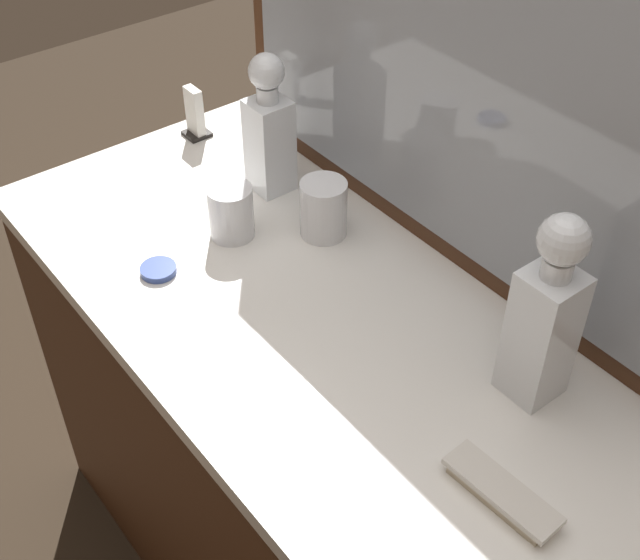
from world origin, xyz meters
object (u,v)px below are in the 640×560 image
at_px(porcelain_dish, 158,270).
at_px(napkin_holder, 195,116).
at_px(crystal_tumbler_front, 323,211).
at_px(silver_brush_center, 501,493).
at_px(crystal_decanter_front, 269,137).
at_px(crystal_tumbler_right, 231,214).
at_px(crystal_decanter_far_right, 543,326).

bearing_deg(porcelain_dish, napkin_holder, 140.00).
distance_m(crystal_tumbler_front, silver_brush_center, 0.62).
height_order(silver_brush_center, porcelain_dish, silver_brush_center).
bearing_deg(crystal_decanter_front, napkin_holder, -176.73).
relative_size(crystal_tumbler_right, silver_brush_center, 0.59).
bearing_deg(porcelain_dish, crystal_decanter_far_right, 28.01).
bearing_deg(crystal_decanter_front, crystal_tumbler_right, -60.87).
relative_size(silver_brush_center, porcelain_dish, 2.72).
distance_m(crystal_decanter_front, crystal_decanter_far_right, 0.66).
xyz_separation_m(crystal_tumbler_front, napkin_holder, (-0.43, -0.00, -0.00)).
relative_size(crystal_decanter_far_right, crystal_tumbler_front, 2.94).
xyz_separation_m(silver_brush_center, napkin_holder, (-1.03, 0.16, 0.03)).
height_order(crystal_tumbler_right, napkin_holder, napkin_holder).
distance_m(crystal_decanter_front, crystal_tumbler_front, 0.19).
relative_size(porcelain_dish, napkin_holder, 0.57).
height_order(crystal_tumbler_right, porcelain_dish, crystal_tumbler_right).
height_order(silver_brush_center, napkin_holder, napkin_holder).
bearing_deg(porcelain_dish, crystal_decanter_front, 106.83).
xyz_separation_m(crystal_tumbler_right, crystal_tumbler_front, (0.10, 0.13, 0.00)).
distance_m(crystal_tumbler_right, porcelain_dish, 0.17).
height_order(crystal_tumbler_front, napkin_holder, napkin_holder).
distance_m(crystal_tumbler_right, crystal_tumbler_front, 0.17).
distance_m(crystal_tumbler_right, silver_brush_center, 0.69).
xyz_separation_m(porcelain_dish, napkin_holder, (-0.35, 0.29, 0.04)).
xyz_separation_m(crystal_decanter_far_right, crystal_tumbler_front, (-0.49, -0.01, -0.08)).
xyz_separation_m(crystal_decanter_far_right, crystal_tumbler_right, (-0.58, -0.14, -0.08)).
bearing_deg(crystal_tumbler_front, crystal_decanter_front, 176.64).
distance_m(crystal_decanter_front, porcelain_dish, 0.34).
relative_size(crystal_decanter_front, porcelain_dish, 4.48).
bearing_deg(crystal_tumbler_front, crystal_decanter_far_right, 1.09).
bearing_deg(crystal_decanter_far_right, crystal_decanter_front, 179.90).
xyz_separation_m(crystal_decanter_far_right, porcelain_dish, (-0.57, -0.30, -0.12)).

